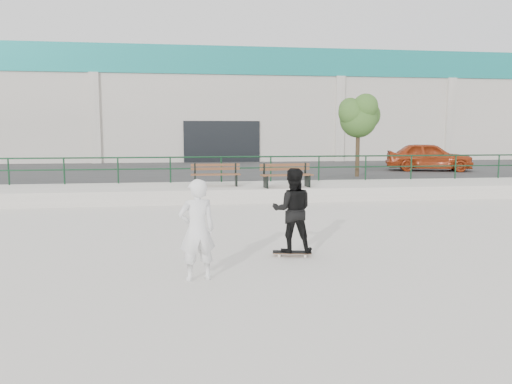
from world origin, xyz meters
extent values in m
plane|color=beige|center=(0.00, 0.00, 0.00)|extent=(120.00, 120.00, 0.00)
cube|color=beige|center=(0.00, 9.50, 0.25)|extent=(30.00, 3.00, 0.50)
cube|color=#323232|center=(0.00, 18.00, 0.25)|extent=(60.00, 14.00, 0.50)
cylinder|color=#153B22|center=(0.00, 10.80, 1.50)|extent=(28.00, 0.06, 0.06)
cylinder|color=#153B22|center=(0.00, 10.80, 1.05)|extent=(28.00, 0.05, 0.05)
cylinder|color=#153B22|center=(-9.00, 10.80, 1.00)|extent=(0.06, 0.06, 1.00)
cylinder|color=#153B22|center=(-7.00, 10.80, 1.00)|extent=(0.06, 0.06, 1.00)
cylinder|color=#153B22|center=(-5.00, 10.80, 1.00)|extent=(0.06, 0.06, 1.00)
cylinder|color=#153B22|center=(-3.00, 10.80, 1.00)|extent=(0.06, 0.06, 1.00)
cylinder|color=#153B22|center=(-1.00, 10.80, 1.00)|extent=(0.06, 0.06, 1.00)
cylinder|color=#153B22|center=(1.00, 10.80, 1.00)|extent=(0.06, 0.06, 1.00)
cylinder|color=#153B22|center=(3.00, 10.80, 1.00)|extent=(0.06, 0.06, 1.00)
cylinder|color=#153B22|center=(5.00, 10.80, 1.00)|extent=(0.06, 0.06, 1.00)
cylinder|color=#153B22|center=(7.00, 10.80, 1.00)|extent=(0.06, 0.06, 1.00)
cylinder|color=#153B22|center=(9.00, 10.80, 1.00)|extent=(0.06, 0.06, 1.00)
cylinder|color=#153B22|center=(11.00, 10.80, 1.00)|extent=(0.06, 0.06, 1.00)
cube|color=silver|center=(0.00, 32.00, 4.00)|extent=(44.00, 16.00, 8.00)
cube|color=teal|center=(0.00, 32.00, 7.10)|extent=(44.20, 16.20, 1.80)
cube|color=black|center=(0.00, 23.95, 1.60)|extent=(5.00, 0.15, 3.20)
cube|color=silver|center=(-8.00, 23.90, 3.10)|extent=(0.60, 0.25, 6.20)
cube|color=silver|center=(8.00, 23.90, 3.10)|extent=(0.60, 0.25, 6.20)
cube|color=silver|center=(16.00, 23.90, 3.10)|extent=(0.60, 0.25, 6.20)
cube|color=brown|center=(-1.32, 9.11, 0.93)|extent=(1.82, 0.16, 0.04)
cube|color=brown|center=(-1.32, 9.29, 0.93)|extent=(1.82, 0.16, 0.04)
cube|color=brown|center=(-1.31, 9.47, 0.93)|extent=(1.82, 0.16, 0.04)
cube|color=brown|center=(-1.31, 9.55, 1.12)|extent=(1.81, 0.08, 0.10)
cube|color=brown|center=(-1.31, 9.55, 1.27)|extent=(1.81, 0.08, 0.10)
cube|color=black|center=(-2.07, 9.31, 0.71)|extent=(0.07, 0.51, 0.42)
cube|color=black|center=(-2.07, 9.57, 1.12)|extent=(0.06, 0.05, 0.42)
cube|color=black|center=(-0.56, 9.28, 0.71)|extent=(0.07, 0.51, 0.42)
cube|color=black|center=(-0.55, 9.54, 1.12)|extent=(0.06, 0.05, 0.42)
cube|color=brown|center=(1.22, 8.35, 0.95)|extent=(1.88, 0.28, 0.04)
cube|color=brown|center=(1.20, 8.54, 0.95)|extent=(1.88, 0.28, 0.04)
cube|color=brown|center=(1.18, 8.73, 0.95)|extent=(1.88, 0.28, 0.04)
cube|color=brown|center=(1.18, 8.81, 1.15)|extent=(1.87, 0.20, 0.10)
cube|color=brown|center=(1.18, 8.81, 1.29)|extent=(1.87, 0.20, 0.10)
cube|color=black|center=(0.42, 8.48, 0.72)|extent=(0.11, 0.52, 0.44)
cube|color=black|center=(0.40, 8.75, 1.15)|extent=(0.07, 0.06, 0.44)
cube|color=black|center=(1.98, 8.61, 0.72)|extent=(0.11, 0.52, 0.44)
cube|color=black|center=(1.96, 8.88, 1.15)|extent=(0.07, 0.06, 0.44)
cylinder|color=brown|center=(5.21, 12.42, 1.59)|extent=(0.18, 0.18, 2.19)
sphere|color=#366123|center=(5.21, 12.42, 3.05)|extent=(1.64, 1.64, 1.64)
sphere|color=#366123|center=(5.67, 12.69, 3.23)|extent=(1.28, 1.28, 1.28)
sphere|color=#366123|center=(4.85, 12.24, 3.32)|extent=(1.18, 1.18, 1.18)
sphere|color=#366123|center=(5.39, 12.06, 3.60)|extent=(1.09, 1.09, 1.09)
sphere|color=#366123|center=(4.94, 12.79, 3.51)|extent=(1.00, 1.00, 1.00)
imported|color=#A33514|center=(9.99, 15.11, 1.23)|extent=(4.59, 2.95, 1.45)
cube|color=black|center=(-0.31, 0.63, 0.09)|extent=(0.80, 0.35, 0.02)
cube|color=brown|center=(-0.31, 0.63, 0.07)|extent=(0.80, 0.35, 0.01)
cube|color=#9B9CA0|center=(-0.57, 0.68, 0.04)|extent=(0.09, 0.17, 0.03)
cube|color=#9B9CA0|center=(-0.06, 0.57, 0.04)|extent=(0.09, 0.17, 0.03)
cylinder|color=beige|center=(-0.59, 0.58, 0.03)|extent=(0.06, 0.04, 0.06)
cylinder|color=beige|center=(-0.55, 0.77, 0.03)|extent=(0.06, 0.04, 0.06)
cylinder|color=beige|center=(-0.08, 0.48, 0.03)|extent=(0.06, 0.04, 0.06)
cylinder|color=beige|center=(-0.04, 0.67, 0.03)|extent=(0.06, 0.04, 0.06)
imported|color=black|center=(-0.31, 0.63, 0.94)|extent=(0.91, 0.76, 1.69)
imported|color=white|center=(-2.24, -0.74, 0.86)|extent=(0.70, 0.54, 1.72)
camera|label=1|loc=(-2.42, -9.01, 2.50)|focal=35.00mm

